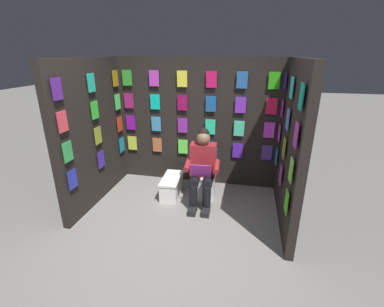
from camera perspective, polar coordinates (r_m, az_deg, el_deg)
name	(u,v)px	position (r m, az deg, el deg)	size (l,w,h in m)	color
ground_plane	(168,243)	(3.56, -5.07, -18.54)	(30.00, 30.00, 0.00)	gray
display_wall_back	(197,123)	(4.70, 1.14, 6.55)	(2.89, 0.14, 2.19)	black
display_wall_left	(291,146)	(3.75, 20.33, 1.55)	(0.14, 1.81, 2.19)	black
display_wall_right	(93,133)	(4.37, -20.39, 4.14)	(0.14, 1.81, 2.19)	black
toilet	(204,177)	(4.41, 2.53, -5.09)	(0.41, 0.56, 0.77)	white
person_reading	(202,168)	(4.10, 2.22, -3.00)	(0.54, 0.70, 1.19)	maroon
comic_longbox_near	(172,186)	(4.51, -4.36, -6.91)	(0.32, 0.64, 0.32)	white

